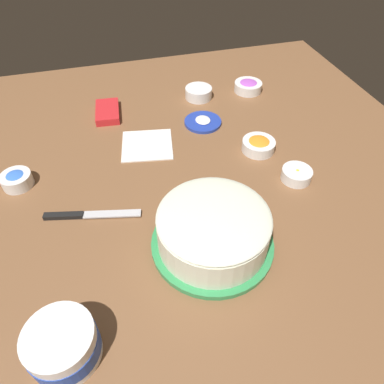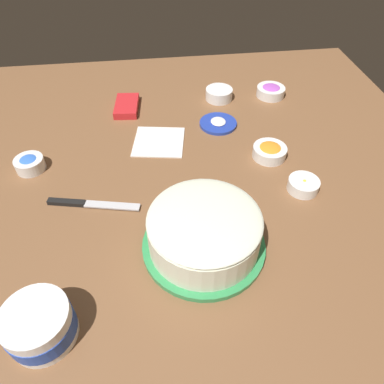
% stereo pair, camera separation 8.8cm
% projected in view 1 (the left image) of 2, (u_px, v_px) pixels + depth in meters
% --- Properties ---
extents(ground_plane, '(1.54, 1.54, 0.00)m').
position_uv_depth(ground_plane, '(183.00, 182.00, 0.96)').
color(ground_plane, brown).
extents(frosted_cake, '(0.28, 0.28, 0.11)m').
position_uv_depth(frosted_cake, '(213.00, 230.00, 0.77)').
color(frosted_cake, '#339351').
rests_on(frosted_cake, ground_plane).
extents(frosting_tub, '(0.13, 0.13, 0.08)m').
position_uv_depth(frosting_tub, '(63.00, 345.00, 0.61)').
color(frosting_tub, white).
rests_on(frosting_tub, ground_plane).
extents(frosting_tub_lid, '(0.12, 0.12, 0.02)m').
position_uv_depth(frosting_tub_lid, '(203.00, 122.00, 1.15)').
color(frosting_tub_lid, '#233DAD').
rests_on(frosting_tub_lid, ground_plane).
extents(spreading_knife, '(0.07, 0.23, 0.01)m').
position_uv_depth(spreading_knife, '(84.00, 215.00, 0.86)').
color(spreading_knife, silver).
rests_on(spreading_knife, ground_plane).
extents(sprinkle_bowl_yellow, '(0.08, 0.08, 0.03)m').
position_uv_depth(sprinkle_bowl_yellow, '(297.00, 174.00, 0.95)').
color(sprinkle_bowl_yellow, white).
rests_on(sprinkle_bowl_yellow, ground_plane).
extents(sprinkle_bowl_blue, '(0.08, 0.08, 0.04)m').
position_uv_depth(sprinkle_bowl_blue, '(16.00, 179.00, 0.93)').
color(sprinkle_bowl_blue, white).
rests_on(sprinkle_bowl_blue, ground_plane).
extents(sprinkle_bowl_green, '(0.09, 0.09, 0.04)m').
position_uv_depth(sprinkle_bowl_green, '(199.00, 92.00, 1.25)').
color(sprinkle_bowl_green, white).
rests_on(sprinkle_bowl_green, ground_plane).
extents(sprinkle_bowl_rainbow, '(0.10, 0.10, 0.04)m').
position_uv_depth(sprinkle_bowl_rainbow, '(248.00, 86.00, 1.29)').
color(sprinkle_bowl_rainbow, white).
rests_on(sprinkle_bowl_rainbow, ground_plane).
extents(sprinkle_bowl_orange, '(0.10, 0.10, 0.04)m').
position_uv_depth(sprinkle_bowl_orange, '(259.00, 145.00, 1.04)').
color(sprinkle_bowl_orange, white).
rests_on(sprinkle_bowl_orange, ground_plane).
extents(candy_box_lower, '(0.14, 0.09, 0.02)m').
position_uv_depth(candy_box_lower, '(108.00, 112.00, 1.18)').
color(candy_box_lower, red).
rests_on(candy_box_lower, ground_plane).
extents(paper_napkin, '(0.17, 0.17, 0.01)m').
position_uv_depth(paper_napkin, '(147.00, 145.00, 1.07)').
color(paper_napkin, white).
rests_on(paper_napkin, ground_plane).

